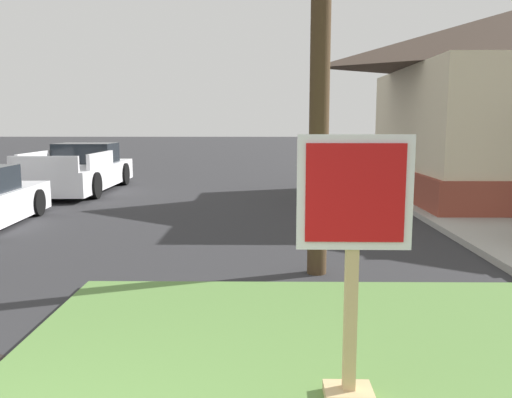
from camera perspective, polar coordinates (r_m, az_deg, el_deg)
name	(u,v)px	position (r m, az deg, el deg)	size (l,w,h in m)	color
grass_corner_patch	(334,390)	(4.44, 8.51, -19.92)	(5.69, 5.42, 0.08)	#567F3D
stop_sign	(352,273)	(3.86, 10.45, -7.91)	(0.81, 0.28, 1.97)	tan
pickup_truck_white	(80,171)	(17.38, -18.65, 2.87)	(2.24, 5.58, 1.48)	silver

